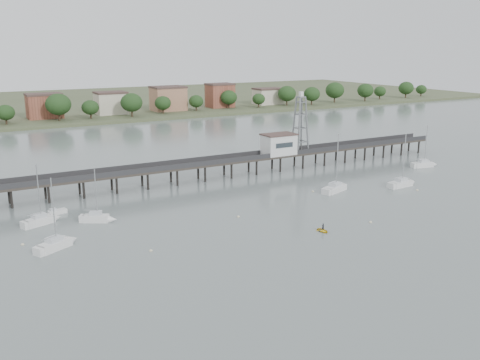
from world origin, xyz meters
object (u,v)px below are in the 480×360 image
(yellow_dinghy, at_px, (323,231))
(sailboat_f, at_px, (44,220))
(sailboat_e, at_px, (426,164))
(sailboat_d, at_px, (404,183))
(pier, at_px, (188,166))
(white_tender, at_px, (57,212))
(sailboat_b, at_px, (100,218))
(lattice_tower, at_px, (300,125))
(sailboat_c, at_px, (338,188))
(sailboat_a, at_px, (60,243))

(yellow_dinghy, bearing_deg, sailboat_f, 143.45)
(sailboat_e, bearing_deg, sailboat_d, -138.41)
(pier, relative_size, yellow_dinghy, 59.81)
(pier, bearing_deg, white_tender, -162.33)
(sailboat_f, bearing_deg, yellow_dinghy, -56.11)
(sailboat_b, xyz_separation_m, sailboat_f, (-8.88, 4.06, -0.01))
(lattice_tower, relative_size, sailboat_c, 1.16)
(lattice_tower, distance_m, sailboat_b, 60.89)
(lattice_tower, height_order, white_tender, lattice_tower)
(sailboat_d, relative_size, yellow_dinghy, 5.03)
(pier, distance_m, sailboat_a, 44.34)
(sailboat_b, bearing_deg, pier, 65.77)
(sailboat_a, relative_size, sailboat_d, 0.95)
(sailboat_c, bearing_deg, sailboat_e, -7.83)
(lattice_tower, relative_size, sailboat_f, 1.36)
(yellow_dinghy, bearing_deg, sailboat_b, 141.03)
(pier, height_order, sailboat_c, sailboat_c)
(sailboat_d, bearing_deg, sailboat_b, 168.02)
(lattice_tower, height_order, sailboat_f, lattice_tower)
(sailboat_e, bearing_deg, sailboat_f, -169.19)
(lattice_tower, height_order, sailboat_d, lattice_tower)
(sailboat_e, relative_size, sailboat_c, 0.86)
(sailboat_c, xyz_separation_m, yellow_dinghy, (-19.39, -19.50, -0.64))
(sailboat_c, xyz_separation_m, white_tender, (-56.95, 12.85, -0.23))
(sailboat_f, relative_size, yellow_dinghy, 4.53)
(sailboat_a, bearing_deg, yellow_dinghy, -49.02)
(yellow_dinghy, bearing_deg, sailboat_a, 158.17)
(sailboat_e, bearing_deg, lattice_tower, 162.88)
(sailboat_b, bearing_deg, sailboat_a, -104.12)
(sailboat_d, relative_size, sailboat_f, 1.11)
(lattice_tower, xyz_separation_m, white_tender, (-62.92, -10.01, -10.69))
(sailboat_b, bearing_deg, sailboat_e, 31.43)
(sailboat_e, bearing_deg, sailboat_c, -157.23)
(sailboat_b, height_order, white_tender, sailboat_b)
(lattice_tower, xyz_separation_m, sailboat_f, (-65.92, -14.54, -10.45))
(sailboat_f, bearing_deg, lattice_tower, -9.23)
(sailboat_f, distance_m, white_tender, 5.44)
(yellow_dinghy, bearing_deg, pier, 96.14)
(sailboat_e, height_order, sailboat_c, sailboat_c)
(sailboat_c, distance_m, yellow_dinghy, 27.51)
(sailboat_f, xyz_separation_m, yellow_dinghy, (40.55, -27.81, -0.65))
(pier, xyz_separation_m, sailboat_b, (-25.54, -18.60, -3.13))
(sailboat_e, bearing_deg, white_tender, -172.03)
(sailboat_b, xyz_separation_m, sailboat_e, (86.11, 2.61, -0.01))
(sailboat_b, bearing_deg, sailboat_c, 24.94)
(sailboat_c, height_order, white_tender, sailboat_c)
(sailboat_c, bearing_deg, white_tender, 148.37)
(sailboat_a, xyz_separation_m, sailboat_b, (8.85, 9.22, 0.01))
(sailboat_e, distance_m, sailboat_f, 95.01)
(sailboat_a, height_order, sailboat_d, sailboat_d)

